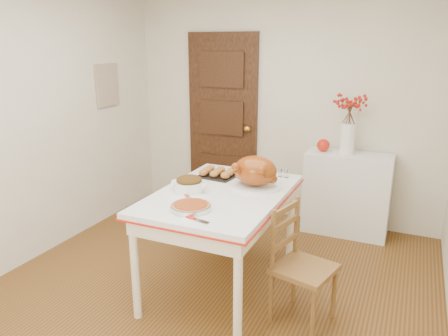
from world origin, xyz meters
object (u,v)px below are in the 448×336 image
at_px(turkey_platter, 255,172).
at_px(pumpkin_pie, 191,206).
at_px(sideboard, 347,194).
at_px(kitchen_table, 221,241).
at_px(chair_oak, 304,266).

xyz_separation_m(turkey_platter, pumpkin_pie, (-0.24, -0.62, -0.10)).
bearing_deg(sideboard, turkey_platter, -112.01).
distance_m(sideboard, turkey_platter, 1.53).
distance_m(kitchen_table, chair_oak, 0.73).
bearing_deg(sideboard, chair_oak, -90.97).
xyz_separation_m(kitchen_table, chair_oak, (0.71, -0.16, 0.02)).
bearing_deg(chair_oak, pumpkin_pie, 123.42).
relative_size(kitchen_table, turkey_platter, 3.43).
bearing_deg(kitchen_table, turkey_platter, 44.32).
distance_m(kitchen_table, pumpkin_pie, 0.61).
height_order(sideboard, turkey_platter, turkey_platter).
xyz_separation_m(sideboard, kitchen_table, (-0.74, -1.53, -0.01)).
height_order(turkey_platter, pumpkin_pie, turkey_platter).
relative_size(turkey_platter, pumpkin_pie, 1.45).
relative_size(chair_oak, turkey_platter, 2.15).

